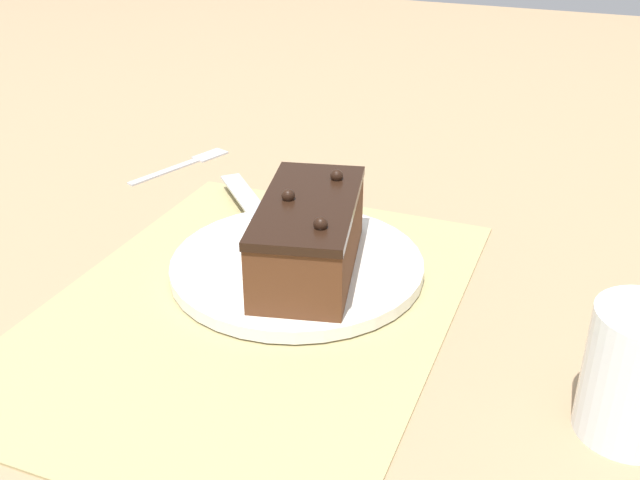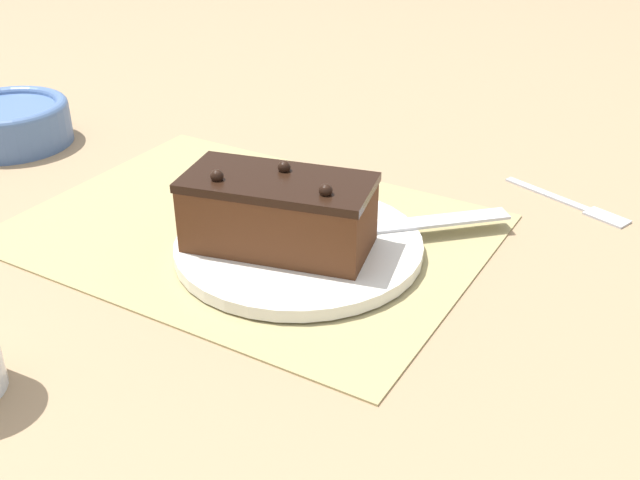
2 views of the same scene
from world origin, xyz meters
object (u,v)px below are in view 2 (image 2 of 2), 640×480
at_px(chocolate_cake, 278,212).
at_px(dessert_fork, 575,204).
at_px(serving_knife, 372,225).
at_px(cake_plate, 299,246).
at_px(small_bowl, 10,122).

distance_m(chocolate_cake, dessert_fork, 0.34).
bearing_deg(serving_knife, dessert_fork, 97.15).
distance_m(cake_plate, serving_knife, 0.07).
height_order(cake_plate, dessert_fork, cake_plate).
xyz_separation_m(serving_knife, small_bowl, (0.52, -0.00, 0.01)).
distance_m(cake_plate, chocolate_cake, 0.05).
bearing_deg(dessert_fork, serving_knife, -20.14).
relative_size(chocolate_cake, serving_knife, 1.11).
relative_size(cake_plate, chocolate_cake, 1.27).
relative_size(serving_knife, dessert_fork, 1.14).
bearing_deg(small_bowl, serving_knife, 179.82).
bearing_deg(dessert_fork, chocolate_cake, -20.53).
distance_m(serving_knife, small_bowl, 0.52).
xyz_separation_m(serving_knife, dessert_fork, (-0.15, -0.19, -0.02)).
xyz_separation_m(cake_plate, dessert_fork, (-0.20, -0.24, -0.01)).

